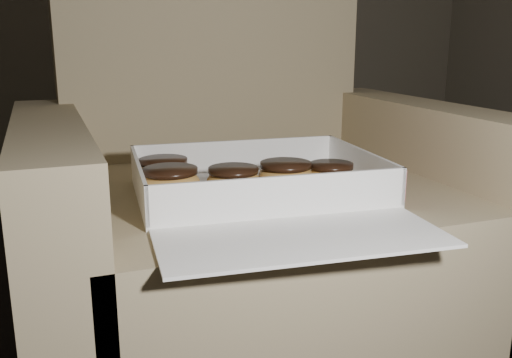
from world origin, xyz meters
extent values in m
cube|color=#857255|center=(0.40, 0.81, 0.21)|extent=(0.70, 0.70, 0.41)
cube|color=#857255|center=(0.40, 1.13, 0.66)|extent=(0.70, 0.14, 0.51)
cube|color=#857255|center=(0.02, 0.81, 0.27)|extent=(0.12, 0.70, 0.55)
cube|color=#857255|center=(0.78, 0.81, 0.27)|extent=(0.12, 0.70, 0.55)
cube|color=white|center=(0.37, 0.73, 0.41)|extent=(0.44, 0.35, 0.01)
cube|color=white|center=(0.38, 0.88, 0.45)|extent=(0.42, 0.04, 0.06)
cube|color=white|center=(0.35, 0.58, 0.45)|extent=(0.42, 0.04, 0.06)
cube|color=white|center=(0.16, 0.75, 0.45)|extent=(0.03, 0.31, 0.06)
cube|color=white|center=(0.57, 0.71, 0.45)|extent=(0.03, 0.31, 0.06)
cube|color=#E25B6D|center=(0.57, 0.71, 0.45)|extent=(0.03, 0.31, 0.05)
cube|color=white|center=(0.34, 0.49, 0.41)|extent=(0.42, 0.21, 0.01)
ellipsoid|color=gold|center=(0.42, 0.72, 0.44)|extent=(0.10, 0.10, 0.05)
cylinder|color=black|center=(0.42, 0.72, 0.46)|extent=(0.09, 0.09, 0.01)
ellipsoid|color=gold|center=(0.50, 0.70, 0.44)|extent=(0.09, 0.09, 0.04)
cylinder|color=black|center=(0.50, 0.70, 0.46)|extent=(0.08, 0.08, 0.01)
ellipsoid|color=gold|center=(0.21, 0.74, 0.44)|extent=(0.10, 0.10, 0.05)
cylinder|color=black|center=(0.21, 0.74, 0.46)|extent=(0.09, 0.09, 0.01)
ellipsoid|color=gold|center=(0.22, 0.83, 0.44)|extent=(0.10, 0.10, 0.05)
cylinder|color=black|center=(0.22, 0.83, 0.46)|extent=(0.09, 0.09, 0.01)
ellipsoid|color=gold|center=(0.32, 0.72, 0.44)|extent=(0.09, 0.09, 0.05)
cylinder|color=black|center=(0.32, 0.72, 0.46)|extent=(0.09, 0.09, 0.01)
ellipsoid|color=black|center=(0.52, 0.67, 0.42)|extent=(0.01, 0.01, 0.00)
ellipsoid|color=black|center=(0.21, 0.66, 0.42)|extent=(0.01, 0.01, 0.00)
ellipsoid|color=black|center=(0.20, 0.72, 0.42)|extent=(0.01, 0.01, 0.00)
ellipsoid|color=black|center=(0.24, 0.68, 0.42)|extent=(0.01, 0.01, 0.00)
ellipsoid|color=black|center=(0.17, 0.69, 0.42)|extent=(0.01, 0.01, 0.00)
camera|label=1|loc=(0.01, -0.19, 0.69)|focal=40.00mm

